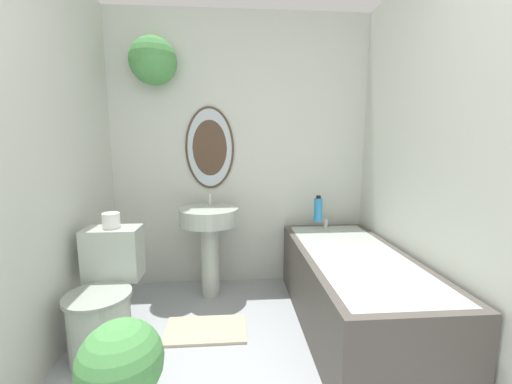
{
  "coord_description": "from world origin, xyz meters",
  "views": [
    {
      "loc": [
        -0.08,
        -0.49,
        1.28
      ],
      "look_at": [
        0.07,
        1.45,
        0.98
      ],
      "focal_mm": 22.0,
      "sensor_mm": 36.0,
      "label": 1
    }
  ],
  "objects_px": {
    "toilet": "(105,300)",
    "pedestal_sink": "(209,230)",
    "bathtub": "(353,289)",
    "potted_plant": "(122,373)",
    "toilet_paper_roll": "(111,220)",
    "shampoo_bottle": "(318,209)"
  },
  "relations": [
    {
      "from": "toilet",
      "to": "pedestal_sink",
      "type": "distance_m",
      "value": 0.93
    },
    {
      "from": "shampoo_bottle",
      "to": "toilet",
      "type": "bearing_deg",
      "value": -154.62
    },
    {
      "from": "toilet",
      "to": "pedestal_sink",
      "type": "height_order",
      "value": "pedestal_sink"
    },
    {
      "from": "toilet",
      "to": "toilet_paper_roll",
      "type": "distance_m",
      "value": 0.49
    },
    {
      "from": "shampoo_bottle",
      "to": "toilet_paper_roll",
      "type": "relative_size",
      "value": 2.04
    },
    {
      "from": "pedestal_sink",
      "to": "potted_plant",
      "type": "relative_size",
      "value": 1.65
    },
    {
      "from": "toilet",
      "to": "toilet_paper_roll",
      "type": "xyz_separation_m",
      "value": [
        0.0,
        0.19,
        0.46
      ]
    },
    {
      "from": "toilet",
      "to": "toilet_paper_roll",
      "type": "height_order",
      "value": "toilet_paper_roll"
    },
    {
      "from": "toilet",
      "to": "shampoo_bottle",
      "type": "bearing_deg",
      "value": 25.38
    },
    {
      "from": "potted_plant",
      "to": "shampoo_bottle",
      "type": "bearing_deg",
      "value": 47.12
    },
    {
      "from": "shampoo_bottle",
      "to": "potted_plant",
      "type": "bearing_deg",
      "value": -132.88
    },
    {
      "from": "bathtub",
      "to": "shampoo_bottle",
      "type": "bearing_deg",
      "value": 98.33
    },
    {
      "from": "toilet",
      "to": "potted_plant",
      "type": "xyz_separation_m",
      "value": [
        0.3,
        -0.6,
        -0.04
      ]
    },
    {
      "from": "pedestal_sink",
      "to": "toilet_paper_roll",
      "type": "distance_m",
      "value": 0.8
    },
    {
      "from": "potted_plant",
      "to": "toilet_paper_roll",
      "type": "bearing_deg",
      "value": 110.93
    },
    {
      "from": "shampoo_bottle",
      "to": "toilet_paper_roll",
      "type": "xyz_separation_m",
      "value": [
        -1.54,
        -0.54,
        0.06
      ]
    },
    {
      "from": "toilet",
      "to": "shampoo_bottle",
      "type": "distance_m",
      "value": 1.74
    },
    {
      "from": "shampoo_bottle",
      "to": "toilet_paper_roll",
      "type": "bearing_deg",
      "value": -160.52
    },
    {
      "from": "shampoo_bottle",
      "to": "pedestal_sink",
      "type": "bearing_deg",
      "value": -175.84
    },
    {
      "from": "pedestal_sink",
      "to": "toilet",
      "type": "bearing_deg",
      "value": -132.33
    },
    {
      "from": "bathtub",
      "to": "potted_plant",
      "type": "bearing_deg",
      "value": -151.92
    },
    {
      "from": "toilet",
      "to": "potted_plant",
      "type": "distance_m",
      "value": 0.67
    }
  ]
}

